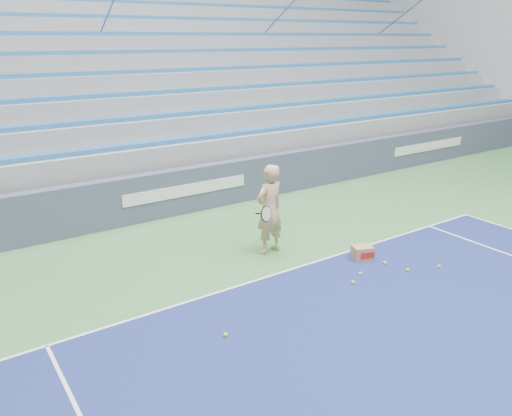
% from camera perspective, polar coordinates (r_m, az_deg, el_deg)
% --- Properties ---
extents(sponsor_barrier, '(30.00, 0.32, 1.10)m').
position_cam_1_polar(sponsor_barrier, '(12.17, -8.17, 2.00)').
color(sponsor_barrier, '#3F4660').
rests_on(sponsor_barrier, ground).
extents(bleachers, '(31.00, 9.15, 7.30)m').
position_cam_1_polar(bleachers, '(17.07, -17.22, 12.41)').
color(bleachers, gray).
rests_on(bleachers, ground).
extents(tennis_player, '(0.96, 0.88, 1.79)m').
position_cam_1_polar(tennis_player, '(9.65, 1.52, -0.17)').
color(tennis_player, tan).
rests_on(tennis_player, ground).
extents(ball_box, '(0.44, 0.39, 0.28)m').
position_cam_1_polar(ball_box, '(9.80, 12.04, -5.05)').
color(ball_box, '#A67550').
rests_on(ball_box, ground).
extents(tennis_ball_0, '(0.07, 0.07, 0.07)m').
position_cam_1_polar(tennis_ball_0, '(8.88, 11.03, -8.35)').
color(tennis_ball_0, '#CBDE2D').
rests_on(tennis_ball_0, ground).
extents(tennis_ball_1, '(0.07, 0.07, 0.07)m').
position_cam_1_polar(tennis_ball_1, '(9.74, 14.50, -6.08)').
color(tennis_ball_1, '#CBDE2D').
rests_on(tennis_ball_1, ground).
extents(tennis_ball_2, '(0.07, 0.07, 0.07)m').
position_cam_1_polar(tennis_ball_2, '(9.22, 11.81, -7.36)').
color(tennis_ball_2, '#CBDE2D').
rests_on(tennis_ball_2, ground).
extents(tennis_ball_3, '(0.07, 0.07, 0.07)m').
position_cam_1_polar(tennis_ball_3, '(9.89, 20.20, -6.30)').
color(tennis_ball_3, '#CBDE2D').
rests_on(tennis_ball_3, ground).
extents(tennis_ball_4, '(0.07, 0.07, 0.07)m').
position_cam_1_polar(tennis_ball_4, '(9.56, 16.95, -6.82)').
color(tennis_ball_4, '#CBDE2D').
rests_on(tennis_ball_4, ground).
extents(tennis_ball_5, '(0.07, 0.07, 0.07)m').
position_cam_1_polar(tennis_ball_5, '(7.35, -3.51, -14.26)').
color(tennis_ball_5, '#CBDE2D').
rests_on(tennis_ball_5, ground).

